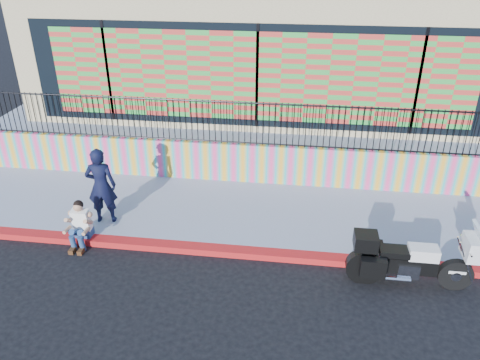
# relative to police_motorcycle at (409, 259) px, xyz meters

# --- Properties ---
(ground) EXTENTS (90.00, 90.00, 0.00)m
(ground) POSITION_rel_police_motorcycle_xyz_m (-3.50, 0.53, -0.63)
(ground) COLOR black
(ground) RESTS_ON ground
(red_curb) EXTENTS (16.00, 0.30, 0.15)m
(red_curb) POSITION_rel_police_motorcycle_xyz_m (-3.50, 0.53, -0.55)
(red_curb) COLOR #B8240D
(red_curb) RESTS_ON ground
(sidewalk) EXTENTS (16.00, 3.00, 0.15)m
(sidewalk) POSITION_rel_police_motorcycle_xyz_m (-3.50, 2.18, -0.55)
(sidewalk) COLOR #8890A3
(sidewalk) RESTS_ON ground
(mural_wall) EXTENTS (16.00, 0.20, 1.10)m
(mural_wall) POSITION_rel_police_motorcycle_xyz_m (-3.50, 3.78, 0.07)
(mural_wall) COLOR #FF4389
(mural_wall) RESTS_ON sidewalk
(metal_fence) EXTENTS (15.80, 0.04, 1.20)m
(metal_fence) POSITION_rel_police_motorcycle_xyz_m (-3.50, 3.78, 1.22)
(metal_fence) COLOR black
(metal_fence) RESTS_ON mural_wall
(elevated_platform) EXTENTS (16.00, 10.00, 1.25)m
(elevated_platform) POSITION_rel_police_motorcycle_xyz_m (-3.50, 8.88, -0.00)
(elevated_platform) COLOR #8890A3
(elevated_platform) RESTS_ON ground
(storefront_building) EXTENTS (14.00, 8.06, 4.00)m
(storefront_building) POSITION_rel_police_motorcycle_xyz_m (-3.50, 8.66, 2.62)
(storefront_building) COLOR tan
(storefront_building) RESTS_ON elevated_platform
(police_motorcycle) EXTENTS (2.42, 0.80, 1.50)m
(police_motorcycle) POSITION_rel_police_motorcycle_xyz_m (0.00, 0.00, 0.00)
(police_motorcycle) COLOR black
(police_motorcycle) RESTS_ON ground
(police_officer) EXTENTS (0.75, 0.57, 1.87)m
(police_officer) POSITION_rel_police_motorcycle_xyz_m (-6.76, 1.28, 0.46)
(police_officer) COLOR black
(police_officer) RESTS_ON sidewalk
(seated_man) EXTENTS (0.54, 0.71, 1.06)m
(seated_man) POSITION_rel_police_motorcycle_xyz_m (-7.00, 0.41, -0.18)
(seated_man) COLOR navy
(seated_man) RESTS_ON ground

